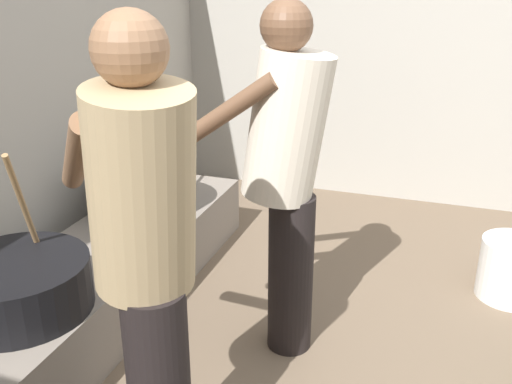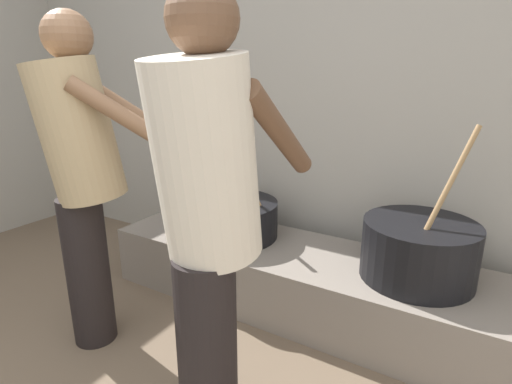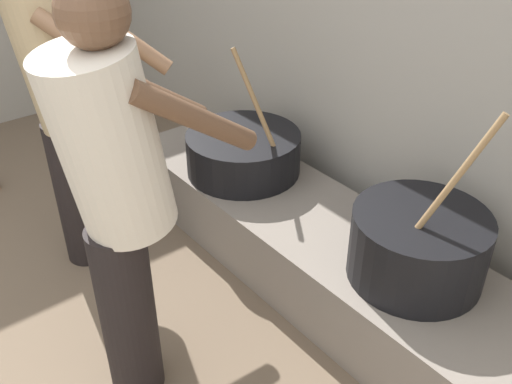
{
  "view_description": "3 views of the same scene",
  "coord_description": "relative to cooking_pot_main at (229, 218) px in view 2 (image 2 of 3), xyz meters",
  "views": [
    {
      "loc": [
        -1.78,
        0.2,
        1.62
      ],
      "look_at": [
        0.59,
        1.01,
        0.64
      ],
      "focal_mm": 39.72,
      "sensor_mm": 36.0,
      "label": 1
    },
    {
      "loc": [
        1.07,
        -0.11,
        1.29
      ],
      "look_at": [
        0.48,
        0.87,
        0.94
      ],
      "focal_mm": 28.1,
      "sensor_mm": 36.0,
      "label": 2
    },
    {
      "loc": [
        1.8,
        0.2,
        1.83
      ],
      "look_at": [
        0.35,
        1.36,
        0.65
      ],
      "focal_mm": 39.92,
      "sensor_mm": 36.0,
      "label": 3
    }
  ],
  "objects": [
    {
      "name": "block_enclosure_rear",
      "position": [
        0.23,
        0.52,
        0.65
      ],
      "size": [
        5.14,
        0.2,
        2.2
      ],
      "primitive_type": "cube",
      "color": "#9E998E",
      "rests_on": "ground_plane"
    },
    {
      "name": "cook_in_cream_shirt",
      "position": [
        0.58,
        -0.94,
        0.42
      ],
      "size": [
        0.36,
        0.66,
        1.53
      ],
      "color": "black",
      "rests_on": "ground_plane"
    },
    {
      "name": "cook_in_tan_shirt",
      "position": [
        -0.26,
        -0.76,
        0.43
      ],
      "size": [
        0.69,
        0.68,
        1.54
      ],
      "color": "black",
      "rests_on": "ground_plane"
    },
    {
      "name": "hearth_ledge",
      "position": [
        0.53,
        0.0,
        -0.28
      ],
      "size": [
        2.37,
        0.6,
        0.34
      ],
      "primitive_type": "cube",
      "color": "slate",
      "rests_on": "ground_plane"
    },
    {
      "name": "cooking_pot_main",
      "position": [
        0.0,
        0.0,
        0.0
      ],
      "size": [
        0.58,
        0.58,
        0.66
      ],
      "color": "black",
      "rests_on": "hearth_ledge"
    },
    {
      "name": "cooking_pot_secondary",
      "position": [
        1.06,
        0.03,
        0.04
      ],
      "size": [
        0.53,
        0.53,
        0.74
      ],
      "color": "black",
      "rests_on": "hearth_ledge"
    }
  ]
}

